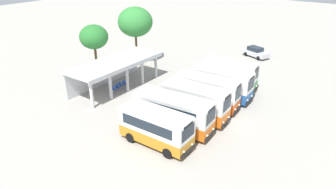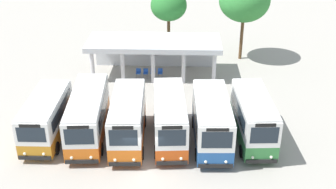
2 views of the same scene
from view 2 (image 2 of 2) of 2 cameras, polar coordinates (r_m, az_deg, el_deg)
name	(u,v)px [view 2 (image 2 of 2)]	position (r m, az deg, el deg)	size (l,w,h in m)	color
ground_plane	(145,166)	(28.39, -3.13, -9.46)	(180.00, 180.00, 0.00)	#A39E93
city_bus_nearest_orange	(46,117)	(31.40, -15.91, -2.86)	(2.42, 6.54, 3.17)	black
city_bus_second_in_row	(88,114)	(30.83, -10.63, -2.62)	(2.77, 7.80, 3.34)	black
city_bus_middle_cream	(128,119)	(29.80, -5.39, -3.25)	(2.51, 6.88, 3.44)	black
city_bus_fourth_amber	(170,118)	(29.87, 0.24, -3.10)	(2.61, 7.11, 3.38)	black
city_bus_fifth_blue	(212,120)	(29.69, 5.86, -3.40)	(2.60, 6.94, 3.43)	black
city_bus_far_end_green	(253,118)	(30.39, 11.30, -3.04)	(2.58, 6.63, 3.45)	black
terminal_canopy	(154,47)	(40.41, -1.82, 6.32)	(12.31, 4.70, 3.40)	silver
waiting_chair_end_by_column	(138,72)	(40.12, -3.96, 3.00)	(0.44, 0.44, 0.86)	slate
waiting_chair_second_from_end	(146,72)	(40.06, -2.99, 2.98)	(0.44, 0.44, 0.86)	slate
waiting_chair_middle_seat	(153,72)	(40.13, -2.01, 3.05)	(0.44, 0.44, 0.86)	slate
waiting_chair_fourth_seat	(160,72)	(40.02, -1.04, 3.00)	(0.44, 0.44, 0.86)	slate
roadside_tree_behind_canopy	(169,6)	(43.50, 0.09, 11.75)	(3.62, 3.62, 6.91)	brown
roadside_tree_east_of_canopy	(245,0)	(43.21, 10.17, 12.24)	(4.99, 4.99, 8.22)	brown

